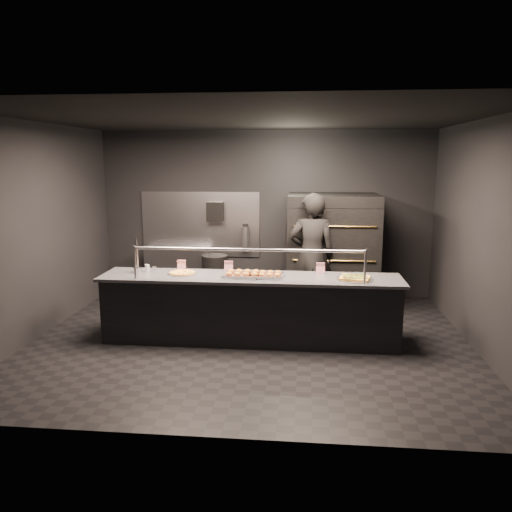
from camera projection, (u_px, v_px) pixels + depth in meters
The scene contains 15 objects.
room at pixel (249, 234), 6.72m from camera, with size 6.04×6.00×3.00m.
service_counter at pixel (250, 308), 6.87m from camera, with size 4.10×0.78×1.37m.
pizza_oven at pixel (332, 250), 8.52m from camera, with size 1.50×1.23×1.91m.
prep_shelf at pixel (179, 270), 9.29m from camera, with size 1.20×0.35×0.90m, color #99999E.
towel_dispenser at pixel (215, 212), 9.09m from camera, with size 0.30×0.20×0.35m, color black.
fire_extinguisher at pixel (245, 238), 9.14m from camera, with size 0.14×0.14×0.51m.
beer_tap at pixel (137, 262), 6.97m from camera, with size 0.13×0.19×0.52m.
round_pizza at pixel (182, 273), 6.91m from camera, with size 0.41×0.41×0.03m.
slider_tray_a at pixel (243, 274), 6.77m from camera, with size 0.58×0.48×0.08m.
slider_tray_b at pixel (266, 275), 6.74m from camera, with size 0.54×0.45×0.07m.
square_pizza at pixel (355, 278), 6.59m from camera, with size 0.48×0.48×0.05m.
condiment_jar at pixel (149, 268), 7.03m from camera, with size 0.16×0.06×0.11m.
tent_cards at pixel (243, 266), 7.06m from camera, with size 2.10×0.04×0.15m.
trash_bin at pixel (215, 277), 9.04m from camera, with size 0.47×0.47×0.79m, color black.
worker at pixel (312, 256), 7.86m from camera, with size 0.72×0.47×1.98m, color black.
Camera 1 is at (0.73, -6.57, 2.47)m, focal length 35.00 mm.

